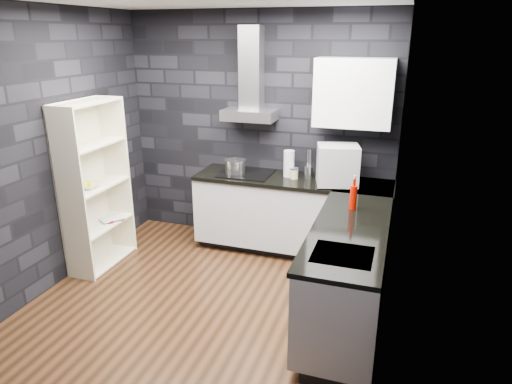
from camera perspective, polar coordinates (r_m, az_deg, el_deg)
The scene contains 27 objects.
ground at distance 4.53m, azimuth -6.17°, elevation -13.39°, with size 3.20×3.20×0.00m, color #412514.
wall_back at distance 5.45m, azimuth 0.38°, elevation 7.73°, with size 3.20×0.05×2.70m, color black.
wall_front at distance 2.68m, azimuth -21.60°, elevation -6.00°, with size 3.20×0.05×2.70m, color black.
wall_left at distance 4.87m, azimuth -24.53°, elevation 4.63°, with size 0.05×3.20×2.70m, color black.
wall_right at distance 3.62m, azimuth 17.19°, elevation 0.94°, with size 0.05×3.20×2.70m, color black.
toekick_back at distance 5.47m, azimuth 4.44°, elevation -6.67°, with size 2.18×0.50×0.10m, color black.
toekick_right at distance 4.29m, azimuth 11.57°, elevation -14.98°, with size 0.50×1.78×0.10m, color black.
counter_back_cab at distance 5.26m, azimuth 4.46°, elevation -2.63°, with size 2.20×0.60×0.76m, color #BBBABE.
counter_right_cab at distance 4.07m, azimuth 11.41°, elevation -9.88°, with size 0.60×1.80×0.76m, color #BBBABE.
counter_back_top at distance 5.12m, azimuth 4.54°, elevation 1.49°, with size 2.20×0.62×0.04m, color black.
counter_right_top at distance 3.89m, azimuth 11.64°, elevation -4.70°, with size 0.62×1.80×0.04m, color black.
counter_corner_top at distance 5.01m, azimuth 13.48°, elevation 0.62°, with size 0.62×0.62×0.04m, color black.
hood_body at distance 5.24m, azimuth -0.81°, elevation 9.62°, with size 0.60×0.34×0.12m, color #A4A4A8.
hood_chimney at distance 5.25m, azimuth -0.58°, elevation 15.24°, with size 0.24×0.20×0.90m, color #A4A4A8.
upper_cabinet at distance 4.94m, azimuth 12.15°, elevation 12.02°, with size 0.80×0.35×0.70m, color white.
cooktop at distance 5.27m, azimuth -1.24°, elevation 2.36°, with size 0.58×0.50×0.01m, color black.
sink_rim at distance 3.44m, azimuth 10.77°, elevation -7.74°, with size 0.44×0.40×0.01m, color #A4A4A8.
pot at distance 5.27m, azimuth -2.63°, elevation 3.17°, with size 0.23×0.23×0.14m, color silver.
glass_vase at distance 5.15m, azimuth 4.14°, elevation 3.56°, with size 0.12×0.12×0.30m, color silver.
storage_jar at distance 5.10m, azimuth 4.79°, elevation 2.27°, with size 0.09×0.09×0.11m, color tan.
utensil_crock at distance 5.15m, azimuth 6.58°, elevation 2.51°, with size 0.10×0.10×0.13m, color silver.
appliance_garage at distance 4.88m, azimuth 10.16°, elevation 3.35°, with size 0.42×0.33×0.42m, color #A4A7AB.
red_bottle at distance 4.26m, azimuth 12.06°, elevation -0.68°, with size 0.07×0.07×0.23m, color #9B0B00.
bookshelf at distance 5.13m, azimuth -19.45°, elevation 0.69°, with size 0.34×0.80×1.80m, color #EFE7C5.
fruit_bowl at distance 5.04m, azimuth -20.16°, elevation 0.74°, with size 0.21×0.21×0.05m, color silver.
book_red at distance 5.36m, azimuth -18.10°, elevation -2.09°, with size 0.15×0.02×0.21m, color maroon.
book_second at distance 5.38m, azimuth -17.99°, elevation -1.76°, with size 0.18×0.02×0.25m, color #B2B2B2.
Camera 1 is at (1.64, -3.46, 2.43)m, focal length 32.00 mm.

